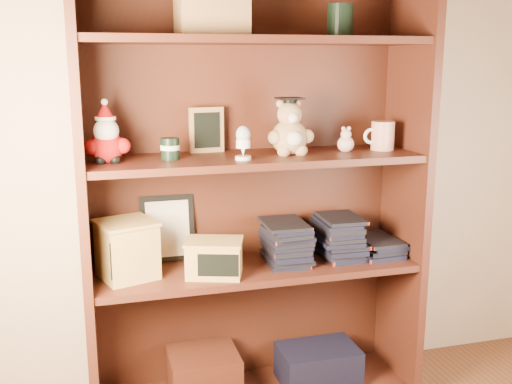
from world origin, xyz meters
TOP-DOWN VIEW (x-y plane):
  - bookcase at (0.08, 1.36)m, footprint 1.20×0.35m
  - shelf_lower at (0.09, 1.30)m, footprint 1.14×0.33m
  - shelf_upper at (0.09, 1.30)m, footprint 1.14×0.33m
  - santa_plush at (-0.41, 1.30)m, footprint 0.15×0.11m
  - teachers_tin at (-0.21, 1.30)m, footprint 0.06×0.06m
  - chalkboard_plaque at (-0.06, 1.42)m, footprint 0.13×0.07m
  - egg_cup at (0.02, 1.23)m, footprint 0.05×0.05m
  - grad_teddy_bear at (0.21, 1.30)m, footprint 0.17×0.14m
  - pink_figurine at (0.42, 1.30)m, footprint 0.06×0.06m
  - teacher_mug at (0.56, 1.30)m, footprint 0.12×0.08m
  - certificate_frame at (-0.21, 1.44)m, footprint 0.19×0.05m
  - treats_box at (-0.37, 1.30)m, footprint 0.23×0.23m
  - pencils_box at (-0.08, 1.24)m, footprint 0.23×0.19m
  - book_stack_left at (0.20, 1.30)m, footprint 0.14×0.20m
  - book_stack_mid at (0.41, 1.30)m, footprint 0.14×0.20m
  - book_stack_right at (0.57, 1.30)m, footprint 0.14×0.20m

SIDE VIEW (x-z plane):
  - shelf_lower at x=0.09m, z-range 0.53..0.55m
  - book_stack_right at x=0.57m, z-range 0.55..0.61m
  - pencils_box at x=-0.08m, z-range 0.55..0.68m
  - book_stack_left at x=0.20m, z-range 0.55..0.71m
  - book_stack_mid at x=0.41m, z-range 0.55..0.71m
  - treats_box at x=-0.37m, z-range 0.55..0.75m
  - certificate_frame at x=-0.21m, z-range 0.55..0.79m
  - bookcase at x=0.08m, z-range -0.02..1.58m
  - shelf_upper at x=0.09m, z-range 0.93..0.95m
  - pink_figurine at x=0.42m, z-range 0.94..1.03m
  - teachers_tin at x=-0.21m, z-range 0.95..1.02m
  - teacher_mug at x=0.56m, z-range 0.95..1.06m
  - egg_cup at x=0.02m, z-range 0.95..1.07m
  - santa_plush at x=-0.41m, z-range 0.92..1.13m
  - grad_teddy_bear at x=0.21m, z-range 0.93..1.13m
  - chalkboard_plaque at x=-0.06m, z-range 0.95..1.11m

